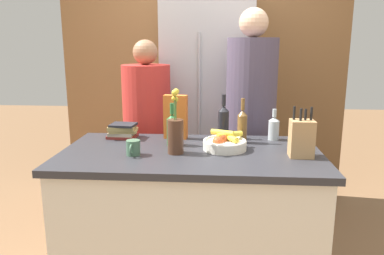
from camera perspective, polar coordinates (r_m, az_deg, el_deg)
name	(u,v)px	position (r m, az deg, el deg)	size (l,w,h in m)	color
kitchen_island	(191,223)	(2.39, -0.18, -14.35)	(1.53, 0.82, 0.93)	silver
back_wall_wood	(203,70)	(3.71, 1.68, 8.79)	(2.73, 0.12, 2.60)	brown
refrigerator	(207,107)	(3.39, 2.29, 3.17)	(0.77, 0.63, 1.99)	#B7B7BC
fruit_bowl	(224,143)	(2.25, 4.94, -2.31)	(0.26, 0.26, 0.11)	silver
knife_block	(302,138)	(2.17, 16.35, -1.57)	(0.13, 0.11, 0.28)	tan
flower_vase	(175,133)	(2.14, -2.53, -0.91)	(0.09, 0.09, 0.38)	#4C2D1E
cereal_box	(176,117)	(2.48, -2.52, 1.62)	(0.16, 0.08, 0.29)	orange
coffee_mug	(133,148)	(2.15, -8.97, -3.07)	(0.08, 0.11, 0.09)	#42664C
book_stack	(123,131)	(2.55, -10.53, -0.50)	(0.21, 0.17, 0.10)	maroon
bottle_oil	(274,128)	(2.51, 12.35, -0.04)	(0.07, 0.07, 0.21)	#B2BCC1
bottle_vinegar	(242,125)	(2.39, 7.66, 0.31)	(0.06, 0.06, 0.29)	brown
bottle_wine	(172,129)	(2.32, -3.03, -0.19)	(0.07, 0.07, 0.27)	#286633
bottle_water	(223,121)	(2.50, 4.81, 0.97)	(0.07, 0.07, 0.30)	black
person_at_sink	(147,132)	(2.91, -6.81, -0.73)	(0.36, 0.36, 1.58)	#383842
person_in_blue	(250,117)	(2.85, 8.90, 1.61)	(0.37, 0.37, 1.80)	#383842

